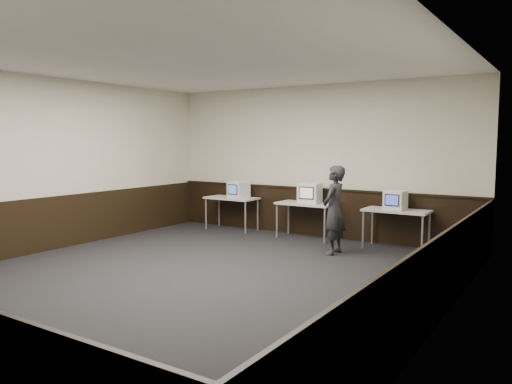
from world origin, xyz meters
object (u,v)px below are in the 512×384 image
desk_left (232,200)px  person (334,210)px  emac_center (310,193)px  emac_right (395,200)px  desk_right (396,213)px  emac_left (238,190)px  desk_center (306,206)px

desk_left → person: (2.98, -1.01, 0.12)m
person → emac_center: bearing=-137.8°
emac_center → emac_right: emac_center is taller
desk_left → emac_right: (3.79, -0.05, 0.25)m
desk_right → emac_left: emac_left is taller
emac_right → person: (-0.81, -0.96, -0.13)m
emac_left → person: (2.76, -0.97, -0.14)m
desk_right → person: (-0.82, -1.01, 0.12)m
desk_center → emac_right: size_ratio=2.99×
desk_center → person: bearing=-43.0°
emac_center → emac_right: 1.80m
desk_right → person: 1.31m
desk_left → emac_right: emac_right is taller
desk_left → emac_right: size_ratio=2.99×
desk_left → desk_right: size_ratio=1.00×
desk_left → desk_center: same height
emac_center → emac_left: bearing=173.7°
desk_left → emac_center: bearing=-0.1°
desk_center → emac_left: 1.70m
desk_left → emac_left: bearing=-11.1°
emac_left → emac_right: size_ratio=1.11×
person → desk_right: bearing=138.6°
emac_center → emac_right: bearing=-9.0°
emac_left → emac_center: size_ratio=0.90×
desk_left → desk_right: (3.80, 0.00, 0.00)m
emac_left → person: bearing=-12.5°
desk_left → emac_center: (1.99, -0.00, 0.28)m
desk_center → emac_center: size_ratio=2.42×
emac_left → emac_center: emac_center is taller
desk_right → emac_center: bearing=-179.9°
desk_right → emac_left: size_ratio=2.69×
desk_right → emac_right: (-0.01, -0.05, 0.25)m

